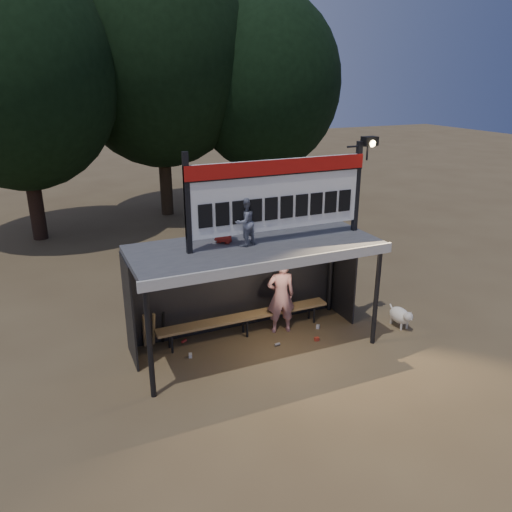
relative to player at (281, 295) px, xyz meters
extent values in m
plane|color=brown|center=(-0.80, -0.39, -0.88)|extent=(80.00, 80.00, 0.00)
imported|color=silver|center=(0.00, 0.00, 0.00)|extent=(0.71, 0.53, 1.77)
imported|color=gray|center=(-1.02, -0.39, 1.92)|extent=(0.58, 0.53, 0.96)
imported|color=#AA241A|center=(-1.33, -0.05, 1.94)|extent=(0.57, 0.57, 1.00)
cube|color=#3F3F41|center=(-0.80, -0.39, 1.38)|extent=(5.00, 2.00, 0.12)
cube|color=silver|center=(-0.80, -1.41, 1.34)|extent=(5.10, 0.06, 0.20)
cylinder|color=black|center=(-3.20, -1.29, 0.22)|extent=(0.10, 0.10, 2.20)
cylinder|color=black|center=(1.60, -1.29, 0.22)|extent=(0.10, 0.10, 2.20)
cylinder|color=black|center=(-3.20, 0.51, 0.22)|extent=(0.10, 0.10, 2.20)
cylinder|color=black|center=(1.60, 0.51, 0.22)|extent=(0.10, 0.10, 2.20)
cube|color=black|center=(-0.80, 0.61, 0.22)|extent=(5.00, 0.04, 2.20)
cube|color=black|center=(-3.30, 0.11, 0.22)|extent=(0.04, 1.00, 2.20)
cube|color=black|center=(1.70, 0.11, 0.22)|extent=(0.04, 1.00, 2.20)
cylinder|color=black|center=(-0.80, 0.61, 1.27)|extent=(5.00, 0.06, 0.06)
cube|color=black|center=(-2.15, -0.39, 2.39)|extent=(0.10, 0.10, 1.90)
cube|color=black|center=(1.55, -0.39, 2.39)|extent=(0.10, 0.10, 1.90)
cube|color=white|center=(-0.30, -0.39, 2.39)|extent=(3.80, 0.08, 1.40)
cube|color=#B6120D|center=(-0.30, -0.44, 2.95)|extent=(3.80, 0.04, 0.28)
cube|color=black|center=(-0.30, -0.44, 2.80)|extent=(3.80, 0.02, 0.03)
cube|color=black|center=(-1.83, -0.44, 2.14)|extent=(0.27, 0.03, 0.45)
cube|color=black|center=(-1.49, -0.44, 2.14)|extent=(0.27, 0.03, 0.45)
cube|color=black|center=(-1.15, -0.44, 2.14)|extent=(0.27, 0.03, 0.45)
cube|color=black|center=(-0.81, -0.44, 2.14)|extent=(0.27, 0.03, 0.45)
cube|color=black|center=(-0.47, -0.44, 2.14)|extent=(0.27, 0.03, 0.45)
cube|color=black|center=(-0.13, -0.44, 2.14)|extent=(0.27, 0.03, 0.45)
cube|color=black|center=(0.21, -0.44, 2.14)|extent=(0.27, 0.03, 0.45)
cube|color=black|center=(0.55, -0.44, 2.14)|extent=(0.27, 0.03, 0.45)
cube|color=black|center=(0.89, -0.44, 2.14)|extent=(0.27, 0.03, 0.45)
cube|color=black|center=(1.23, -0.44, 2.14)|extent=(0.27, 0.03, 0.45)
cylinder|color=black|center=(1.50, -0.39, 3.24)|extent=(0.50, 0.04, 0.04)
cylinder|color=black|center=(1.75, -0.39, 3.09)|extent=(0.04, 0.04, 0.30)
cube|color=black|center=(1.75, -0.44, 3.34)|extent=(0.30, 0.22, 0.18)
sphere|color=#FFD88C|center=(1.75, -0.53, 3.30)|extent=(0.14, 0.14, 0.14)
cube|color=#997748|center=(-0.80, 0.16, -0.43)|extent=(4.00, 0.35, 0.06)
cylinder|color=black|center=(-2.50, 0.04, -0.66)|extent=(0.05, 0.05, 0.45)
cylinder|color=black|center=(-2.50, 0.28, -0.66)|extent=(0.05, 0.05, 0.45)
cylinder|color=black|center=(-0.80, 0.04, -0.66)|extent=(0.05, 0.05, 0.45)
cylinder|color=black|center=(-0.80, 0.28, -0.66)|extent=(0.05, 0.05, 0.45)
cylinder|color=black|center=(0.90, 0.04, -0.66)|extent=(0.05, 0.05, 0.45)
cylinder|color=black|center=(0.90, 0.28, -0.66)|extent=(0.05, 0.05, 0.45)
cylinder|color=black|center=(-4.80, 9.61, 0.99)|extent=(0.50, 0.50, 3.74)
ellipsoid|color=black|center=(-4.80, 9.61, 4.64)|extent=(6.46, 6.46, 7.48)
cylinder|color=#302315|center=(0.20, 11.11, 1.21)|extent=(0.50, 0.50, 4.18)
ellipsoid|color=black|center=(0.20, 11.11, 5.29)|extent=(7.22, 7.22, 8.36)
cylinder|color=black|center=(4.20, 10.11, 0.88)|extent=(0.50, 0.50, 3.52)
ellipsoid|color=black|center=(4.20, 10.11, 4.32)|extent=(6.08, 6.08, 7.04)
ellipsoid|color=white|center=(2.64, -0.89, -0.61)|extent=(0.36, 0.58, 0.36)
sphere|color=beige|center=(2.64, -1.17, -0.52)|extent=(0.22, 0.22, 0.22)
cone|color=beige|center=(2.64, -1.27, -0.54)|extent=(0.10, 0.10, 0.10)
cone|color=beige|center=(2.59, -1.19, -0.42)|extent=(0.06, 0.06, 0.07)
cone|color=beige|center=(2.69, -1.19, -0.42)|extent=(0.06, 0.06, 0.07)
cylinder|color=beige|center=(2.56, -1.07, -0.79)|extent=(0.05, 0.05, 0.18)
cylinder|color=beige|center=(2.72, -1.07, -0.79)|extent=(0.05, 0.05, 0.18)
cylinder|color=beige|center=(2.56, -0.71, -0.79)|extent=(0.05, 0.05, 0.18)
cylinder|color=beige|center=(2.72, -0.71, -0.79)|extent=(0.05, 0.05, 0.18)
cylinder|color=#EDE4CD|center=(2.64, -0.59, -0.54)|extent=(0.04, 0.16, 0.14)
cylinder|color=#A47F4C|center=(-2.98, 0.43, -0.45)|extent=(0.08, 0.27, 0.84)
cylinder|color=olive|center=(-2.78, 0.43, -0.45)|extent=(0.07, 0.30, 0.83)
cylinder|color=black|center=(-2.58, 0.43, -0.45)|extent=(0.07, 0.32, 0.83)
cube|color=#BB3320|center=(0.54, -0.73, -0.84)|extent=(0.11, 0.08, 0.08)
cylinder|color=#A2A2A6|center=(-0.36, -0.58, -0.85)|extent=(0.13, 0.08, 0.07)
cube|color=beige|center=(-2.20, -0.27, -0.84)|extent=(0.09, 0.11, 0.08)
cylinder|color=red|center=(-2.16, 0.37, -0.85)|extent=(0.14, 0.12, 0.07)
cube|color=silver|center=(0.85, -0.24, -0.84)|extent=(0.12, 0.12, 0.08)
camera|label=1|loc=(-4.56, -9.04, 4.60)|focal=35.00mm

